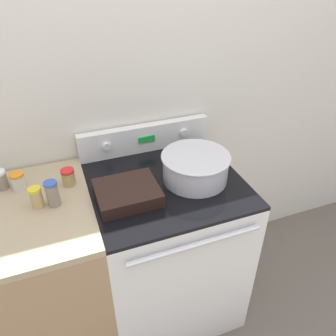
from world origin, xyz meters
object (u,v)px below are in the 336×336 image
spice_jar_white_cap (0,180)px  casserole_dish (127,192)px  spice_jar_orange_cap (18,181)px  spice_jar_yellow_cap (36,197)px  spice_jar_red_cap (68,177)px  spice_jar_blue_cap (53,194)px  ladle (219,152)px  mixing_bowl (195,166)px

spice_jar_white_cap → casserole_dish: bearing=-26.8°
spice_jar_orange_cap → spice_jar_white_cap: 0.08m
casserole_dish → spice_jar_white_cap: bearing=153.2°
spice_jar_yellow_cap → spice_jar_white_cap: bearing=127.3°
spice_jar_red_cap → spice_jar_white_cap: 0.30m
spice_jar_blue_cap → spice_jar_red_cap: bearing=58.7°
spice_jar_orange_cap → ladle: bearing=-3.3°
spice_jar_blue_cap → spice_jar_yellow_cap: (-0.07, 0.01, -0.01)m
mixing_bowl → spice_jar_blue_cap: 0.65m
casserole_dish → spice_jar_blue_cap: 0.31m
ladle → spice_jar_red_cap: size_ratio=3.72×
ladle → spice_jar_blue_cap: (-0.86, -0.12, 0.04)m
spice_jar_yellow_cap → spice_jar_red_cap: bearing=38.4°
mixing_bowl → spice_jar_white_cap: size_ratio=3.61×
mixing_bowl → casserole_dish: mixing_bowl is taller
mixing_bowl → spice_jar_yellow_cap: 0.72m
casserole_dish → spice_jar_red_cap: spice_jar_red_cap is taller
spice_jar_blue_cap → spice_jar_yellow_cap: spice_jar_blue_cap is taller
mixing_bowl → ladle: size_ratio=1.08×
spice_jar_red_cap → spice_jar_yellow_cap: size_ratio=0.86×
spice_jar_white_cap → spice_jar_blue_cap: bearing=-44.0°
mixing_bowl → casserole_dish: size_ratio=1.20×
spice_jar_blue_cap → casserole_dish: bearing=-10.3°
spice_jar_blue_cap → spice_jar_white_cap: 0.30m
casserole_dish → spice_jar_red_cap: bearing=141.8°
mixing_bowl → spice_jar_blue_cap: size_ratio=2.79×
casserole_dish → spice_jar_orange_cap: 0.50m
ladle → spice_jar_blue_cap: size_ratio=2.57×
spice_jar_orange_cap → spice_jar_white_cap: size_ratio=0.91×
mixing_bowl → spice_jar_blue_cap: bearing=177.9°
casserole_dish → ladle: size_ratio=0.90×
mixing_bowl → spice_jar_red_cap: (-0.57, 0.15, -0.02)m
spice_jar_red_cap → spice_jar_orange_cap: size_ratio=0.98×
spice_jar_blue_cap → spice_jar_orange_cap: bearing=129.0°
spice_jar_blue_cap → spice_jar_white_cap: spice_jar_blue_cap is taller
ladle → spice_jar_red_cap: spice_jar_red_cap is taller
spice_jar_white_cap → spice_jar_red_cap: bearing=-15.7°
spice_jar_orange_cap → casserole_dish: bearing=-27.1°
casserole_dish → spice_jar_yellow_cap: spice_jar_yellow_cap is taller
mixing_bowl → casserole_dish: 0.35m
mixing_bowl → casserole_dish: bearing=-174.8°
spice_jar_yellow_cap → spice_jar_orange_cap: bearing=114.7°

